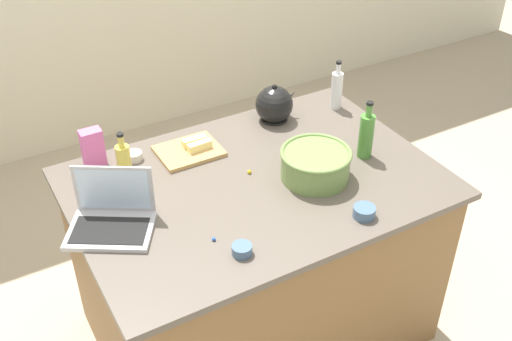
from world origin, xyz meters
TOP-DOWN VIEW (x-y plane):
  - ground_plane at (0.00, 0.00)m, footprint 12.00×12.00m
  - island_counter at (0.00, 0.00)m, footprint 1.51×1.05m
  - laptop at (-0.61, 0.01)m, footprint 0.38×0.36m
  - mixing_bowl_large at (0.22, -0.10)m, footprint 0.30×0.30m
  - bottle_vinegar at (0.65, 0.34)m, footprint 0.06×0.06m
  - bottle_oil at (-0.47, 0.25)m, footprint 0.06×0.06m
  - bottle_olive at (0.50, -0.07)m, footprint 0.06×0.06m
  - kettle at (0.32, 0.39)m, footprint 0.21×0.18m
  - cutting_board at (-0.16, 0.33)m, footprint 0.27×0.22m
  - butter_stick_left at (-0.11, 0.30)m, footprint 0.11×0.04m
  - butter_stick_right at (-0.12, 0.35)m, footprint 0.11×0.04m
  - ramekin_small at (-0.38, 0.40)m, footprint 0.07×0.07m
  - ramekin_medium at (-0.26, -0.36)m, footprint 0.07×0.07m
  - ramekin_wide at (0.24, -0.41)m, footprint 0.09×0.09m
  - candy_bag at (-0.54, 0.44)m, footprint 0.09×0.06m
  - candy_0 at (-0.45, 0.01)m, footprint 0.01×0.01m
  - candy_1 at (0.17, 0.06)m, footprint 0.01×0.01m
  - candy_3 at (-0.32, -0.25)m, footprint 0.01×0.01m
  - candy_4 at (0.00, 0.06)m, footprint 0.02×0.02m
  - candy_5 at (-0.57, 0.10)m, footprint 0.02×0.02m

SIDE VIEW (x-z plane):
  - ground_plane at x=0.00m, z-range 0.00..0.00m
  - island_counter at x=0.00m, z-range 0.00..0.90m
  - candy_0 at x=-0.45m, z-range 0.90..0.91m
  - candy_3 at x=-0.32m, z-range 0.90..0.91m
  - candy_1 at x=0.17m, z-range 0.90..0.91m
  - candy_4 at x=0.00m, z-range 0.90..0.92m
  - cutting_board at x=-0.16m, z-range 0.90..0.92m
  - candy_5 at x=-0.57m, z-range 0.90..0.92m
  - ramekin_small at x=-0.38m, z-range 0.90..0.94m
  - ramekin_medium at x=-0.26m, z-range 0.90..0.94m
  - ramekin_wide at x=0.24m, z-range 0.90..0.94m
  - butter_stick_left at x=-0.11m, z-range 0.92..0.95m
  - butter_stick_right at x=-0.12m, z-range 0.92..0.95m
  - laptop at x=-0.61m, z-range 0.84..1.06m
  - mixing_bowl_large at x=0.22m, z-range 0.90..1.03m
  - kettle at x=0.32m, z-range 0.88..1.08m
  - candy_bag at x=-0.54m, z-range 0.90..1.07m
  - bottle_oil at x=-0.47m, z-range 0.88..1.12m
  - bottle_vinegar at x=0.65m, z-range 0.88..1.12m
  - bottle_olive at x=0.50m, z-range 0.87..1.14m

